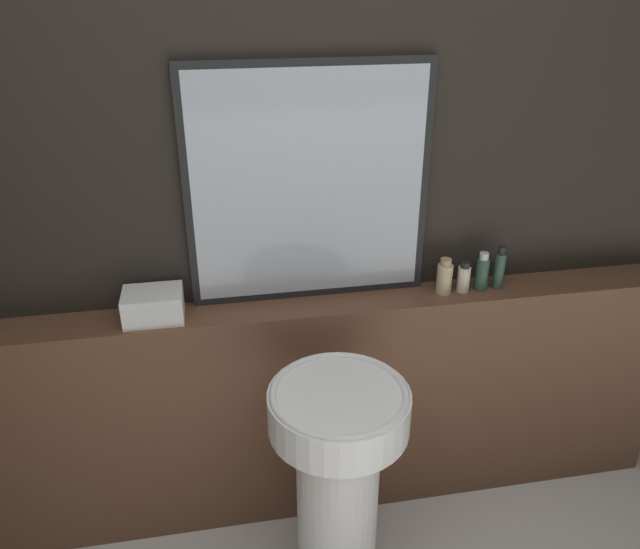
{
  "coord_description": "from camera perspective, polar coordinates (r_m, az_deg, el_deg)",
  "views": [
    {
      "loc": [
        -0.33,
        -0.39,
        1.99
      ],
      "look_at": [
        -0.0,
        1.39,
        1.08
      ],
      "focal_mm": 35.0,
      "sensor_mm": 36.0,
      "label": 1
    }
  ],
  "objects": [
    {
      "name": "wall_back",
      "position": [
        2.15,
        -0.96,
        6.57
      ],
      "size": [
        8.0,
        0.06,
        2.5
      ],
      "color": "black",
      "rests_on": "ground_plane"
    },
    {
      "name": "vanity_counter",
      "position": [
        2.44,
        -0.34,
        -12.14
      ],
      "size": [
        2.82,
        0.18,
        0.92
      ],
      "color": "brown",
      "rests_on": "ground_plane"
    },
    {
      "name": "pedestal_sink",
      "position": [
        2.12,
        1.58,
        -17.82
      ],
      "size": [
        0.44,
        0.44,
        0.84
      ],
      "color": "white",
      "rests_on": "ground_plane"
    },
    {
      "name": "mirror",
      "position": [
        2.08,
        -1.02,
        8.06
      ],
      "size": [
        0.82,
        0.03,
        0.81
      ],
      "color": "black",
      "rests_on": "vanity_counter"
    },
    {
      "name": "towel_stack",
      "position": [
        2.15,
        -14.99,
        -2.73
      ],
      "size": [
        0.2,
        0.15,
        0.1
      ],
      "color": "white",
      "rests_on": "vanity_counter"
    },
    {
      "name": "shampoo_bottle",
      "position": [
        2.27,
        11.31,
        -0.25
      ],
      "size": [
        0.06,
        0.06,
        0.13
      ],
      "color": "#C6B284",
      "rests_on": "vanity_counter"
    },
    {
      "name": "conditioner_bottle",
      "position": [
        2.3,
        13.0,
        -0.28
      ],
      "size": [
        0.05,
        0.05,
        0.12
      ],
      "color": "beige",
      "rests_on": "vanity_counter"
    },
    {
      "name": "lotion_bottle",
      "position": [
        2.33,
        14.6,
        0.16
      ],
      "size": [
        0.05,
        0.05,
        0.15
      ],
      "color": "#2D4C3D",
      "rests_on": "vanity_counter"
    },
    {
      "name": "body_wash_bottle",
      "position": [
        2.35,
        16.07,
        0.5
      ],
      "size": [
        0.04,
        0.04,
        0.17
      ],
      "color": "#2D4C3D",
      "rests_on": "vanity_counter"
    }
  ]
}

